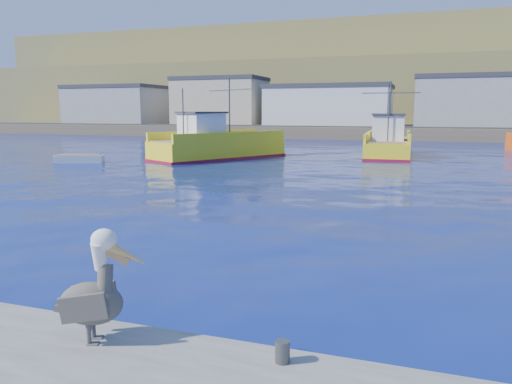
# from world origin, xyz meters

# --- Properties ---
(ground) EXTENTS (260.00, 260.00, 0.00)m
(ground) POSITION_xyz_m (0.00, 0.00, 0.00)
(ground) COLOR #071055
(ground) RESTS_ON ground
(dock_bollards) EXTENTS (36.20, 0.20, 0.30)m
(dock_bollards) POSITION_xyz_m (0.60, -3.40, 0.65)
(dock_bollards) COLOR #4C4C4C
(dock_bollards) RESTS_ON dock
(far_shore) EXTENTS (200.00, 81.00, 24.00)m
(far_shore) POSITION_xyz_m (0.00, 109.20, 8.98)
(far_shore) COLOR brown
(far_shore) RESTS_ON ground
(trawler_yellow_a) EXTENTS (8.91, 11.96, 6.54)m
(trawler_yellow_a) POSITION_xyz_m (-11.54, 27.60, 1.05)
(trawler_yellow_a) COLOR yellow
(trawler_yellow_a) RESTS_ON ground
(trawler_yellow_b) EXTENTS (4.90, 10.51, 6.39)m
(trawler_yellow_b) POSITION_xyz_m (1.41, 34.24, 0.99)
(trawler_yellow_b) COLOR yellow
(trawler_yellow_b) RESTS_ON ground
(skiff_left) EXTENTS (3.65, 2.53, 0.75)m
(skiff_left) POSITION_xyz_m (-19.78, 21.14, 0.24)
(skiff_left) COLOR silver
(skiff_left) RESTS_ON ground
(pelican) EXTENTS (1.33, 0.81, 1.67)m
(pelican) POSITION_xyz_m (0.28, -3.69, 1.22)
(pelican) COLOR #595451
(pelican) RESTS_ON dock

